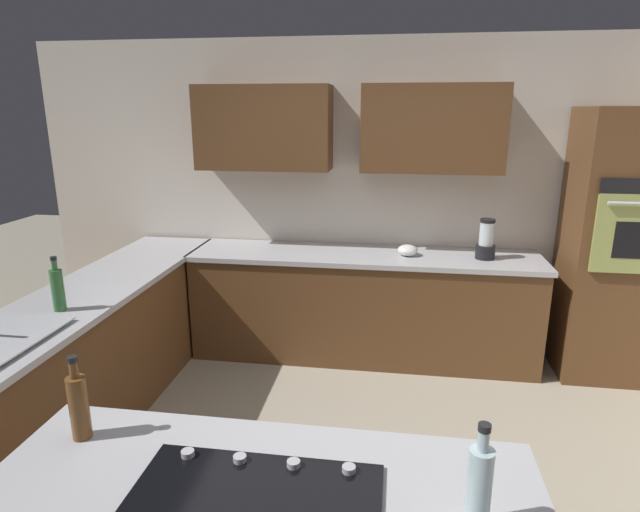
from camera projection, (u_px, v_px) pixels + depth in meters
name	position (u px, v px, depth m)	size (l,w,h in m)	color
ground_plane	(357.00, 495.00, 2.87)	(14.00, 14.00, 0.00)	#9E937F
wall_back	(372.00, 182.00, 4.44)	(6.00, 0.44, 2.60)	silver
lower_cabinets_back	(363.00, 308.00, 4.40)	(2.80, 0.60, 0.86)	brown
countertop_back	(364.00, 256.00, 4.28)	(2.84, 0.64, 0.04)	#B2B2B7
lower_cabinets_side	(95.00, 356.00, 3.53)	(0.60, 2.90, 0.86)	brown
countertop_side	(87.00, 293.00, 3.41)	(0.64, 2.94, 0.04)	#B2B2B7
wall_oven	(623.00, 247.00, 3.96)	(0.80, 0.66, 2.05)	brown
blender	(486.00, 242.00, 4.10)	(0.15, 0.15, 0.32)	black
mixing_bowl	(408.00, 250.00, 4.21)	(0.16, 0.16, 0.09)	white
dish_soap_bottle	(58.00, 289.00, 3.03)	(0.07, 0.07, 0.33)	#336B38
oil_bottle	(79.00, 405.00, 1.85)	(0.07, 0.07, 0.32)	brown
second_bottle	(479.00, 487.00, 1.44)	(0.07, 0.07, 0.33)	silver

